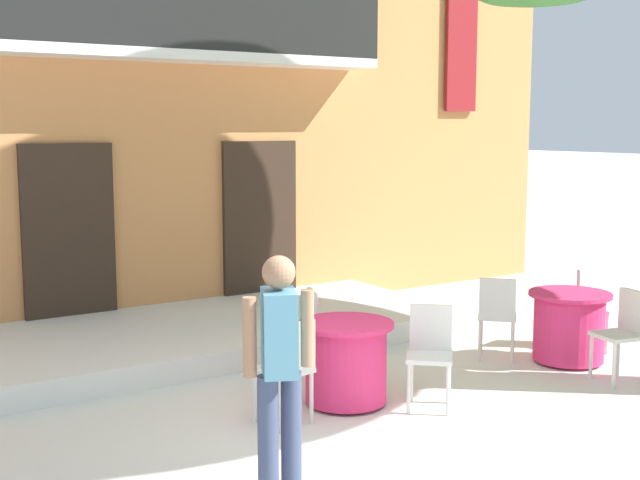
# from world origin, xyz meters

# --- Properties ---
(ground_plane) EXTENTS (120.00, 120.00, 0.00)m
(ground_plane) POSITION_xyz_m (0.00, 0.00, 0.00)
(ground_plane) COLOR silver
(building_facade) EXTENTS (13.00, 5.09, 7.50)m
(building_facade) POSITION_xyz_m (0.48, 6.99, 3.75)
(building_facade) COLOR #CC844C
(building_facade) RESTS_ON ground
(entrance_step_platform) EXTENTS (5.72, 2.53, 0.25)m
(entrance_step_platform) POSITION_xyz_m (0.48, 3.73, 0.12)
(entrance_step_platform) COLOR silver
(entrance_step_platform) RESTS_ON ground
(cafe_table_near_tree) EXTENTS (0.86, 0.86, 0.76)m
(cafe_table_near_tree) POSITION_xyz_m (0.46, 1.08, 0.39)
(cafe_table_near_tree) COLOR #E52D66
(cafe_table_near_tree) RESTS_ON ground
(cafe_chair_near_tree_0) EXTENTS (0.57, 0.57, 0.91)m
(cafe_chair_near_tree_0) POSITION_xyz_m (1.06, 0.62, 0.53)
(cafe_chair_near_tree_0) COLOR silver
(cafe_chair_near_tree_0) RESTS_ON ground
(cafe_chair_near_tree_1) EXTENTS (0.52, 0.52, 0.91)m
(cafe_chair_near_tree_1) POSITION_xyz_m (0.69, 1.80, 0.53)
(cafe_chair_near_tree_1) COLOR silver
(cafe_chair_near_tree_1) RESTS_ON ground
(cafe_chair_near_tree_2) EXTENTS (0.46, 0.46, 0.91)m
(cafe_chair_near_tree_2) POSITION_xyz_m (-0.26, 0.88, 0.53)
(cafe_chair_near_tree_2) COLOR silver
(cafe_chair_near_tree_2) RESTS_ON ground
(cafe_table_middle) EXTENTS (0.86, 0.86, 0.76)m
(cafe_table_middle) POSITION_xyz_m (3.22, 0.88, 0.39)
(cafe_table_middle) COLOR #E52D66
(cafe_table_middle) RESTS_ON ground
(cafe_chair_middle_0) EXTENTS (0.48, 0.48, 0.91)m
(cafe_chair_middle_0) POSITION_xyz_m (3.13, 0.13, 0.53)
(cafe_chair_middle_0) COLOR silver
(cafe_chair_middle_0) RESTS_ON ground
(cafe_chair_middle_1) EXTENTS (0.48, 0.48, 0.91)m
(cafe_chair_middle_1) POSITION_xyz_m (3.93, 1.14, 0.53)
(cafe_chair_middle_1) COLOR silver
(cafe_chair_middle_1) RESTS_ON ground
(cafe_chair_middle_2) EXTENTS (0.57, 0.57, 0.91)m
(cafe_chair_middle_2) POSITION_xyz_m (2.65, 1.37, 0.53)
(cafe_chair_middle_2) COLOR silver
(cafe_chair_middle_2) RESTS_ON ground
(pedestrian_mid_plaza) EXTENTS (0.53, 0.40, 1.68)m
(pedestrian_mid_plaza) POSITION_xyz_m (-1.07, -0.33, 0.95)
(pedestrian_mid_plaza) COLOR #384260
(pedestrian_mid_plaza) RESTS_ON ground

